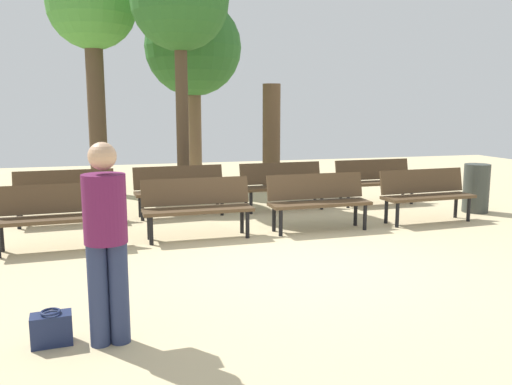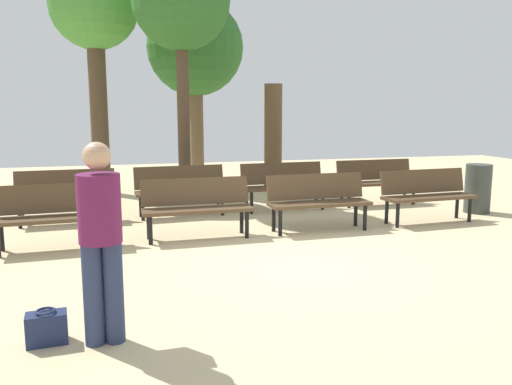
{
  "view_description": "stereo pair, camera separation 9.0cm",
  "coord_description": "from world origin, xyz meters",
  "px_view_note": "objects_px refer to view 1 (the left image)",
  "views": [
    {
      "loc": [
        -2.2,
        -5.95,
        1.92
      ],
      "look_at": [
        0.0,
        2.09,
        0.55
      ],
      "focal_mm": 36.73,
      "sensor_mm": 36.0,
      "label": 1
    },
    {
      "loc": [
        -2.11,
        -5.97,
        1.92
      ],
      "look_at": [
        0.0,
        2.09,
        0.55
      ],
      "focal_mm": 36.73,
      "sensor_mm": 36.0,
      "label": 2
    }
  ],
  "objects_px": {
    "tree_1": "(92,12)",
    "tree_3": "(271,138)",
    "bench_r0_c1": "(197,204)",
    "bench_r1_c2": "(283,183)",
    "bench_r0_c0": "(56,213)",
    "visitor_with_backpack": "(106,231)",
    "bench_r0_c3": "(426,192)",
    "bench_r1_c1": "(180,187)",
    "tree_2": "(180,4)",
    "handbag": "(52,329)",
    "tree_0": "(193,49)",
    "bench_r1_c3": "(375,179)",
    "trash_bin": "(476,188)",
    "bench_r1_c0": "(65,193)"
  },
  "relations": [
    {
      "from": "visitor_with_backpack",
      "to": "trash_bin",
      "type": "xyz_separation_m",
      "value": [
        6.49,
        3.83,
        -0.49
      ]
    },
    {
      "from": "bench_r0_c3",
      "to": "bench_r1_c3",
      "type": "distance_m",
      "value": 1.7
    },
    {
      "from": "bench_r1_c1",
      "to": "handbag",
      "type": "bearing_deg",
      "value": -112.47
    },
    {
      "from": "bench_r1_c1",
      "to": "bench_r1_c3",
      "type": "distance_m",
      "value": 3.88
    },
    {
      "from": "tree_3",
      "to": "bench_r0_c1",
      "type": "bearing_deg",
      "value": -120.49
    },
    {
      "from": "bench_r1_c3",
      "to": "tree_0",
      "type": "distance_m",
      "value": 5.42
    },
    {
      "from": "bench_r0_c3",
      "to": "tree_0",
      "type": "distance_m",
      "value": 6.67
    },
    {
      "from": "bench_r1_c0",
      "to": "tree_2",
      "type": "bearing_deg",
      "value": 31.42
    },
    {
      "from": "bench_r1_c1",
      "to": "tree_0",
      "type": "height_order",
      "value": "tree_0"
    },
    {
      "from": "visitor_with_backpack",
      "to": "handbag",
      "type": "xyz_separation_m",
      "value": [
        -0.46,
        0.07,
        -0.8
      ]
    },
    {
      "from": "bench_r1_c3",
      "to": "handbag",
      "type": "relative_size",
      "value": 4.83
    },
    {
      "from": "visitor_with_backpack",
      "to": "handbag",
      "type": "distance_m",
      "value": 0.93
    },
    {
      "from": "bench_r1_c1",
      "to": "tree_3",
      "type": "relative_size",
      "value": 0.67
    },
    {
      "from": "tree_0",
      "to": "handbag",
      "type": "xyz_separation_m",
      "value": [
        -2.49,
        -8.51,
        -3.14
      ]
    },
    {
      "from": "tree_0",
      "to": "bench_r1_c2",
      "type": "bearing_deg",
      "value": -72.84
    },
    {
      "from": "bench_r0_c0",
      "to": "bench_r1_c1",
      "type": "distance_m",
      "value": 2.61
    },
    {
      "from": "bench_r0_c3",
      "to": "bench_r1_c0",
      "type": "xyz_separation_m",
      "value": [
        -5.84,
        1.48,
        0.0
      ]
    },
    {
      "from": "bench_r1_c0",
      "to": "handbag",
      "type": "height_order",
      "value": "bench_r1_c0"
    },
    {
      "from": "bench_r1_c0",
      "to": "bench_r1_c1",
      "type": "height_order",
      "value": "same"
    },
    {
      "from": "bench_r0_c3",
      "to": "visitor_with_backpack",
      "type": "distance_m",
      "value": 6.14
    },
    {
      "from": "bench_r0_c0",
      "to": "tree_2",
      "type": "height_order",
      "value": "tree_2"
    },
    {
      "from": "visitor_with_backpack",
      "to": "bench_r1_c3",
      "type": "bearing_deg",
      "value": -137.74
    },
    {
      "from": "tree_1",
      "to": "visitor_with_backpack",
      "type": "xyz_separation_m",
      "value": [
        0.22,
        -7.86,
        -2.97
      ]
    },
    {
      "from": "bench_r1_c3",
      "to": "trash_bin",
      "type": "bearing_deg",
      "value": -42.88
    },
    {
      "from": "tree_0",
      "to": "tree_1",
      "type": "bearing_deg",
      "value": -162.42
    },
    {
      "from": "bench_r1_c0",
      "to": "visitor_with_backpack",
      "type": "height_order",
      "value": "visitor_with_backpack"
    },
    {
      "from": "tree_0",
      "to": "visitor_with_backpack",
      "type": "distance_m",
      "value": 9.12
    },
    {
      "from": "bench_r0_c0",
      "to": "trash_bin",
      "type": "bearing_deg",
      "value": 2.6
    },
    {
      "from": "bench_r0_c1",
      "to": "tree_2",
      "type": "relative_size",
      "value": 0.33
    },
    {
      "from": "bench_r0_c1",
      "to": "tree_0",
      "type": "relative_size",
      "value": 0.36
    },
    {
      "from": "tree_2",
      "to": "bench_r1_c2",
      "type": "bearing_deg",
      "value": -37.71
    },
    {
      "from": "bench_r0_c3",
      "to": "tree_0",
      "type": "xyz_separation_m",
      "value": [
        -3.09,
        5.22,
        2.77
      ]
    },
    {
      "from": "tree_2",
      "to": "handbag",
      "type": "height_order",
      "value": "tree_2"
    },
    {
      "from": "bench_r0_c3",
      "to": "bench_r1_c1",
      "type": "bearing_deg",
      "value": 154.45
    },
    {
      "from": "tree_2",
      "to": "bench_r0_c3",
      "type": "bearing_deg",
      "value": -38.75
    },
    {
      "from": "bench_r1_c2",
      "to": "trash_bin",
      "type": "bearing_deg",
      "value": -21.65
    },
    {
      "from": "bench_r0_c3",
      "to": "visitor_with_backpack",
      "type": "xyz_separation_m",
      "value": [
        -5.12,
        -3.36,
        0.43
      ]
    },
    {
      "from": "visitor_with_backpack",
      "to": "bench_r0_c1",
      "type": "bearing_deg",
      "value": -113.44
    },
    {
      "from": "tree_1",
      "to": "tree_3",
      "type": "distance_m",
      "value": 4.71
    },
    {
      "from": "bench_r1_c0",
      "to": "bench_r1_c3",
      "type": "xyz_separation_m",
      "value": [
        5.8,
        0.23,
        0.0
      ]
    },
    {
      "from": "bench_r1_c2",
      "to": "handbag",
      "type": "xyz_separation_m",
      "value": [
        -3.6,
        -4.93,
        -0.37
      ]
    },
    {
      "from": "bench_r0_c1",
      "to": "bench_r1_c2",
      "type": "bearing_deg",
      "value": 41.43
    },
    {
      "from": "tree_3",
      "to": "handbag",
      "type": "height_order",
      "value": "tree_3"
    },
    {
      "from": "bench_r0_c1",
      "to": "tree_0",
      "type": "bearing_deg",
      "value": 80.59
    },
    {
      "from": "bench_r1_c0",
      "to": "tree_0",
      "type": "distance_m",
      "value": 5.41
    },
    {
      "from": "bench_r0_c0",
      "to": "visitor_with_backpack",
      "type": "relative_size",
      "value": 0.98
    },
    {
      "from": "tree_2",
      "to": "bench_r1_c0",
      "type": "bearing_deg",
      "value": -145.73
    },
    {
      "from": "bench_r1_c3",
      "to": "tree_1",
      "type": "distance_m",
      "value": 6.9
    },
    {
      "from": "bench_r1_c0",
      "to": "tree_1",
      "type": "xyz_separation_m",
      "value": [
        0.49,
        3.03,
        3.4
      ]
    },
    {
      "from": "bench_r0_c0",
      "to": "trash_bin",
      "type": "height_order",
      "value": "trash_bin"
    }
  ]
}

